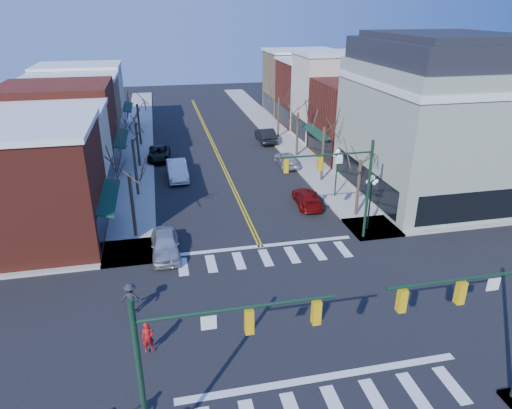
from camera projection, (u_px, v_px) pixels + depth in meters
ground at (292, 315)px, 24.38m from camera, size 160.00×160.00×0.00m
sidewalk_left at (135, 191)px, 40.58m from camera, size 3.50×70.00×0.15m
sidewalk_right at (321, 177)px, 43.97m from camera, size 3.50×70.00×0.15m
bldg_left_brick_a at (21, 189)px, 30.32m from camera, size 10.00×8.50×8.00m
bldg_left_stucco_a at (45, 158)px, 37.36m from camera, size 10.00×7.00×7.50m
bldg_left_brick_b at (61, 129)px, 44.33m from camera, size 10.00×9.00×8.50m
bldg_left_tan at (74, 114)px, 51.87m from camera, size 10.00×7.50×7.80m
bldg_left_stucco_b at (83, 100)px, 58.73m from camera, size 10.00×8.00×8.20m
bldg_right_brick_a at (365, 120)px, 48.87m from camera, size 10.00×8.50×8.00m
bldg_right_stucco at (338, 97)px, 55.41m from camera, size 10.00×7.00×10.00m
bldg_right_brick_b at (318, 93)px, 62.43m from camera, size 10.00×8.00×8.50m
bldg_right_tan at (300, 83)px, 69.51m from camera, size 10.00×8.00×9.00m
victorian_corner at (436, 118)px, 37.92m from camera, size 12.25×14.25×13.30m
traffic_mast_near_left at (197, 357)px, 14.80m from camera, size 6.60×0.28×7.20m
traffic_mast_near_right at (496, 312)px, 16.94m from camera, size 6.60×0.28×7.20m
traffic_mast_far_right at (344, 178)px, 30.21m from camera, size 6.60×0.28×7.20m
lamppost_corner at (371, 193)px, 32.41m from camera, size 0.36×0.36×4.33m
lamppost_midblock at (337, 165)px, 38.23m from camera, size 0.36×0.36×4.33m
tree_left_a at (133, 207)px, 31.66m from camera, size 0.24×0.24×4.76m
tree_left_b at (135, 168)px, 38.78m from camera, size 0.24×0.24×5.04m
tree_left_c at (138, 145)px, 46.05m from camera, size 0.24×0.24×4.55m
tree_left_d at (139, 125)px, 53.15m from camera, size 0.24×0.24×4.90m
tree_right_a at (358, 189)px, 34.95m from camera, size 0.24×0.24×4.62m
tree_right_b at (323, 155)px, 42.00m from camera, size 0.24×0.24×5.18m
tree_right_c at (297, 135)px, 49.24m from camera, size 0.24×0.24×4.83m
tree_right_d at (278, 118)px, 56.39m from camera, size 0.24×0.24×4.97m
car_left_near at (165, 244)px, 30.01m from camera, size 1.91×4.55×1.54m
car_left_mid at (177, 170)px, 43.44m from camera, size 1.97×5.21×1.70m
car_left_far at (159, 153)px, 48.87m from camera, size 2.57×5.05×1.37m
car_right_near at (307, 198)px, 37.59m from camera, size 2.27×4.78×1.34m
car_right_mid at (287, 159)px, 46.82m from camera, size 1.81×4.43×1.50m
car_right_far at (266, 135)px, 55.15m from camera, size 1.81×5.13×1.69m
pedestrian_red_a at (148, 337)px, 21.34m from camera, size 0.64×0.48×1.58m
pedestrian_dark_b at (131, 298)px, 24.09m from camera, size 1.18×0.76×1.73m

